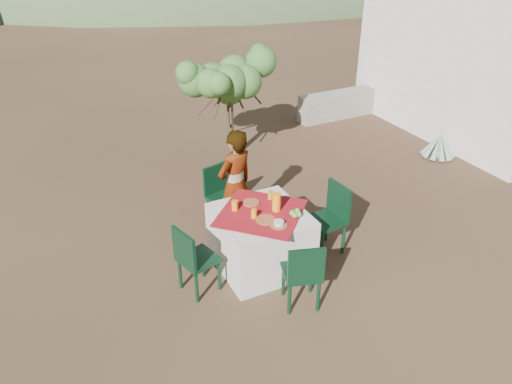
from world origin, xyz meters
TOP-DOWN VIEW (x-y plane):
  - ground at (0.00, 0.00)m, footprint 160.00×160.00m
  - table at (-0.57, -0.38)m, footprint 1.30×1.30m
  - chair_far at (-0.62, 0.74)m, footprint 0.48×0.48m
  - chair_near at (-0.51, -1.27)m, footprint 0.50×0.50m
  - chair_left at (-1.47, -0.50)m, footprint 0.49×0.49m
  - chair_right at (0.38, -0.48)m, footprint 0.46×0.46m
  - person at (-0.56, 0.35)m, footprint 0.65×0.53m
  - shrub_tree at (0.39, 2.59)m, footprint 1.44×1.42m
  - agave at (3.68, 0.98)m, footprint 0.60×0.60m
  - guesthouse at (5.60, 1.80)m, footprint 3.20×4.20m
  - stone_wall at (3.60, 3.40)m, footprint 2.60×0.35m
  - plate_far at (-0.58, -0.14)m, footprint 0.21×0.21m
  - plate_near at (-0.59, -0.56)m, footprint 0.23×0.23m
  - glass_far at (-0.82, -0.20)m, footprint 0.08×0.08m
  - glass_near at (-0.69, -0.45)m, footprint 0.07×0.07m
  - juice_pitcher at (-0.38, -0.42)m, footprint 0.10×0.10m
  - bowl_plate at (-0.51, -0.72)m, footprint 0.20×0.20m
  - white_bowl at (-0.51, -0.72)m, footprint 0.12×0.12m
  - jar_left at (-0.32, -0.26)m, footprint 0.06×0.06m
  - jar_right at (-0.32, -0.15)m, footprint 0.07×0.07m
  - napkin_holder at (-0.32, -0.34)m, footprint 0.08×0.06m
  - fruit_cluster at (-0.24, -0.63)m, footprint 0.14×0.13m

SIDE VIEW (x-z plane):
  - ground at x=0.00m, z-range 0.00..0.00m
  - agave at x=3.68m, z-range -0.10..0.53m
  - stone_wall at x=3.60m, z-range 0.00..0.55m
  - table at x=-0.57m, z-range 0.00..0.76m
  - chair_far at x=-0.62m, z-range 0.05..0.90m
  - chair_near at x=-0.51m, z-range 0.05..0.91m
  - chair_left at x=-1.47m, z-range 0.05..0.91m
  - chair_right at x=0.38m, z-range 0.05..0.97m
  - person at x=-0.56m, z-range 0.00..1.53m
  - bowl_plate at x=-0.51m, z-range 0.76..0.77m
  - plate_far at x=-0.58m, z-range 0.76..0.78m
  - plate_near at x=-0.59m, z-range 0.76..0.78m
  - white_bowl at x=-0.51m, z-range 0.77..0.82m
  - fruit_cluster at x=-0.24m, z-range 0.76..0.83m
  - napkin_holder at x=-0.32m, z-range 0.76..0.86m
  - jar_left at x=-0.32m, z-range 0.76..0.86m
  - glass_near at x=-0.69m, z-range 0.76..0.87m
  - jar_right at x=-0.32m, z-range 0.76..0.87m
  - glass_far at x=-0.82m, z-range 0.76..0.88m
  - juice_pitcher at x=-0.38m, z-range 0.76..0.99m
  - shrub_tree at x=0.39m, z-range 0.49..2.19m
  - guesthouse at x=5.60m, z-range 0.00..3.00m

